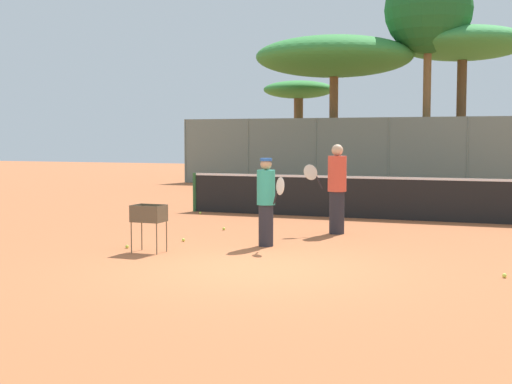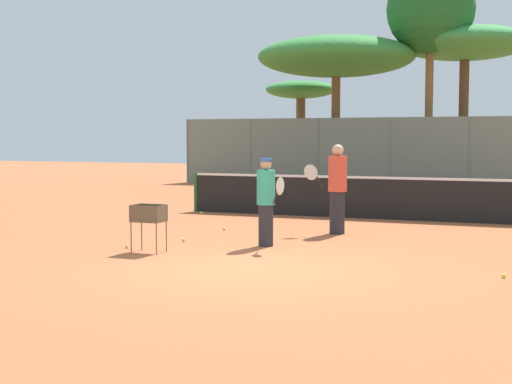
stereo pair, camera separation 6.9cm
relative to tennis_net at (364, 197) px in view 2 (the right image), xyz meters
name	(u,v)px [view 2 (the right image)]	position (x,y,z in m)	size (l,w,h in m)	color
ground_plane	(255,269)	(0.00, -7.49, -0.56)	(80.00, 80.00, 0.00)	#B26038
tennis_net	(364,197)	(0.00, 0.00, 0.00)	(9.60, 0.10, 1.07)	#26592D
back_fence	(429,153)	(0.00, 11.38, 0.88)	(21.75, 0.08, 2.87)	slate
tree_0	(431,11)	(-0.28, 12.99, 6.74)	(3.65, 3.65, 9.18)	brown
tree_2	(336,58)	(-4.29, 12.88, 4.98)	(6.86, 6.86, 6.42)	brown
tree_4	(465,45)	(0.98, 14.51, 5.46)	(5.63, 5.63, 6.79)	brown
tree_5	(301,93)	(-7.20, 16.84, 3.73)	(3.55, 3.55, 4.91)	brown
player_white_outfit	(337,188)	(0.11, -3.05, 0.42)	(0.91, 0.51, 1.90)	#26262D
player_red_cap	(266,201)	(-0.67, -5.23, 0.31)	(0.74, 0.65, 1.66)	#26262D
ball_cart	(149,217)	(-2.36, -6.67, 0.07)	(0.56, 0.41, 0.85)	brown
tennis_ball_1	(224,229)	(-2.36, -3.39, -0.52)	(0.07, 0.07, 0.07)	#D1E54C
tennis_ball_2	(504,276)	(3.65, -6.81, -0.52)	(0.07, 0.07, 0.07)	#D1E54C
tennis_ball_3	(127,246)	(-2.98, -6.42, -0.52)	(0.07, 0.07, 0.07)	#D1E54C
tennis_ball_4	(201,213)	(-4.29, -0.59, -0.52)	(0.07, 0.07, 0.07)	#D1E54C
tennis_ball_5	(183,240)	(-2.40, -5.27, -0.52)	(0.07, 0.07, 0.07)	#D1E54C
parked_car	(345,167)	(-4.51, 15.45, 0.10)	(4.20, 1.70, 1.60)	#232328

